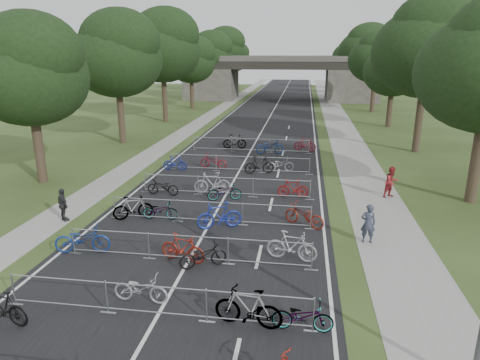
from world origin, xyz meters
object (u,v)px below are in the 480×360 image
object	(u,v)px
pedestrian_a	(368,224)
pedestrian_b	(392,182)
pedestrian_c	(63,205)
overpass_bridge	(280,78)

from	to	relation	value
pedestrian_a	pedestrian_b	distance (m)	6.49
pedestrian_a	pedestrian_c	size ratio (longest dim) A/B	1.07
pedestrian_c	pedestrian_a	bearing A→B (deg)	-143.78
pedestrian_a	pedestrian_b	bearing A→B (deg)	-111.38
pedestrian_a	pedestrian_c	world-z (taller)	pedestrian_a
overpass_bridge	pedestrian_c	xyz separation A→B (m)	(-6.80, -54.70, -2.75)
overpass_bridge	pedestrian_a	size ratio (longest dim) A/B	18.48
pedestrian_a	pedestrian_c	bearing A→B (deg)	-4.39
pedestrian_a	pedestrian_c	distance (m)	13.71
pedestrian_a	pedestrian_b	xyz separation A→B (m)	(2.05, 6.16, 0.01)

